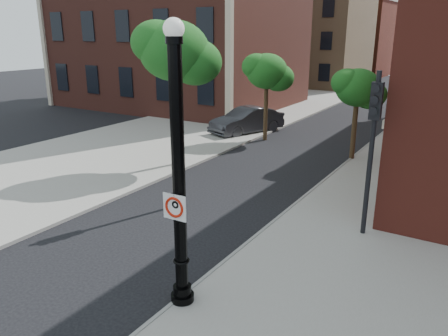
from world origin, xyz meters
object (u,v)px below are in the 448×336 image
Objects in this scene: lamppost at (179,186)px; no_parking_sign at (175,207)px; traffic_signal_left at (177,113)px; traffic_signal_right at (373,129)px; parked_car at (247,121)px.

lamppost is 0.45m from no_parking_sign.
traffic_signal_left is 1.00× the size of traffic_signal_right.
lamppost reaches higher than parked_car.
traffic_signal_right is at bearing 65.78° from lamppost.
no_parking_sign is 18.45m from parked_car.
traffic_signal_left is at bearing -174.68° from traffic_signal_right.
lamppost is 6.19m from traffic_signal_left.
traffic_signal_right is at bearing -25.86° from parked_car.
traffic_signal_left is 6.49m from traffic_signal_right.
parked_car is at bearing 129.89° from traffic_signal_right.
traffic_signal_left is (-3.79, 5.04, 0.90)m from no_parking_sign.
lamppost is at bearing -117.45° from traffic_signal_right.
traffic_signal_right is at bearing 64.29° from no_parking_sign.
traffic_signal_left reaches higher than no_parking_sign.
lamppost is 18.35m from parked_car.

